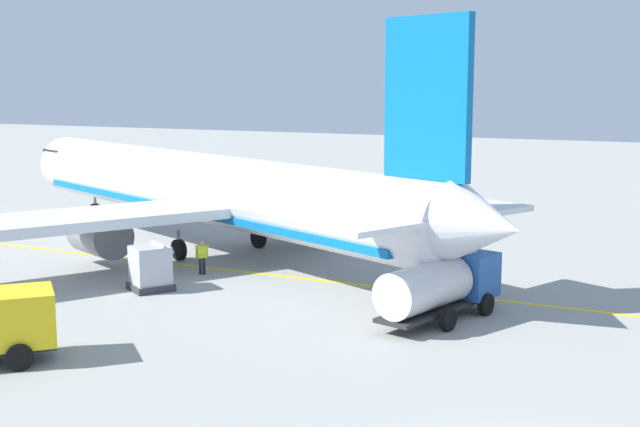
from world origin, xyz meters
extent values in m
cylinder|color=silver|center=(19.86, 22.79, 3.50)|extent=(17.90, 34.51, 3.80)
cone|color=silver|center=(27.55, 40.39, 3.50)|extent=(4.27, 3.64, 3.61)
cone|color=silver|center=(12.02, 4.83, 3.90)|extent=(4.24, 4.23, 3.23)
cube|color=#192333|center=(26.67, 38.37, 4.36)|extent=(3.92, 3.49, 0.60)
cube|color=silver|center=(10.69, 24.62, 2.83)|extent=(16.28, 12.08, 0.50)
cylinder|color=slate|center=(13.92, 25.17, 1.63)|extent=(3.30, 3.81, 2.20)
cube|color=silver|center=(27.44, 17.30, 2.83)|extent=(16.70, 9.41, 0.50)
cylinder|color=slate|center=(25.65, 20.05, 1.63)|extent=(3.30, 3.81, 2.20)
cube|color=#0C66B2|center=(13.26, 7.67, 8.65)|extent=(2.09, 4.18, 6.50)
cube|color=silver|center=(13.26, 7.67, 3.90)|extent=(10.81, 7.10, 0.24)
cube|color=#0C66B2|center=(19.86, 22.79, 2.46)|extent=(16.28, 31.13, 0.36)
cylinder|color=black|center=(25.34, 35.33, 0.55)|extent=(0.76, 1.15, 1.10)
cylinder|color=gray|center=(25.34, 35.33, 1.35)|extent=(0.20, 0.20, 0.50)
cylinder|color=black|center=(16.88, 22.46, 0.55)|extent=(0.76, 1.15, 1.10)
cylinder|color=gray|center=(16.88, 22.46, 1.35)|extent=(0.20, 0.20, 0.50)
cylinder|color=black|center=(21.65, 20.38, 0.55)|extent=(0.76, 1.15, 1.10)
cylinder|color=gray|center=(21.65, 20.38, 1.35)|extent=(0.20, 0.20, 0.50)
cube|color=#2659A5|center=(14.03, 6.07, 1.50)|extent=(2.31, 2.59, 1.80)
cube|color=#192333|center=(14.85, 5.85, 1.86)|extent=(0.56, 1.81, 0.94)
cylinder|color=silver|center=(11.01, 6.88, 1.50)|extent=(4.55, 2.83, 1.80)
cube|color=#262628|center=(11.88, 6.65, 0.52)|extent=(6.44, 3.10, 0.16)
cylinder|color=black|center=(14.02, 7.21, 0.45)|extent=(0.94, 0.50, 0.90)
cylinder|color=black|center=(13.45, 5.09, 0.45)|extent=(0.94, 0.50, 0.90)
cylinder|color=black|center=(11.29, 7.94, 0.45)|extent=(0.94, 0.50, 0.90)
cylinder|color=black|center=(10.72, 5.82, 0.45)|extent=(0.94, 0.50, 0.90)
cube|color=yellow|center=(1.29, 17.59, 1.50)|extent=(2.82, 2.84, 1.80)
cube|color=#192333|center=(1.91, 17.01, 1.86)|extent=(1.32, 1.41, 0.94)
cylinder|color=black|center=(1.82, 18.60, 0.45)|extent=(0.85, 0.82, 0.90)
cylinder|color=black|center=(0.32, 16.99, 0.45)|extent=(0.85, 0.82, 0.90)
cube|color=#333338|center=(10.96, 19.80, 0.15)|extent=(2.41, 2.41, 0.30)
cube|color=#B2B7C1|center=(10.96, 19.80, 1.15)|extent=(2.13, 2.13, 1.70)
cube|color=#B2B7C1|center=(11.42, 19.51, 1.85)|extent=(1.37, 1.66, 0.56)
cylinder|color=#191E33|center=(18.94, 9.68, 0.41)|extent=(0.14, 0.14, 0.82)
cylinder|color=#191E33|center=(18.85, 9.52, 0.41)|extent=(0.14, 0.14, 0.82)
cube|color=orange|center=(18.89, 9.60, 1.12)|extent=(0.40, 0.49, 0.61)
cube|color=silver|center=(18.89, 9.60, 1.15)|extent=(0.41, 0.51, 0.06)
sphere|color=tan|center=(18.89, 9.60, 1.54)|extent=(0.22, 0.22, 0.22)
cylinder|color=orange|center=(19.02, 9.84, 1.15)|extent=(0.09, 0.09, 0.58)
cylinder|color=orange|center=(18.77, 9.36, 1.15)|extent=(0.09, 0.09, 0.58)
cylinder|color=#191E33|center=(14.52, 19.51, 0.41)|extent=(0.14, 0.14, 0.82)
cylinder|color=#191E33|center=(14.65, 19.39, 0.41)|extent=(0.14, 0.14, 0.82)
cube|color=#CCE519|center=(14.58, 19.45, 1.13)|extent=(0.47, 0.46, 0.62)
cube|color=silver|center=(14.58, 19.45, 1.16)|extent=(0.49, 0.47, 0.06)
sphere|color=tan|center=(14.58, 19.45, 1.55)|extent=(0.22, 0.22, 0.22)
cylinder|color=#CCE519|center=(14.38, 19.63, 1.16)|extent=(0.09, 0.09, 0.59)
cylinder|color=#CCE519|center=(14.78, 19.27, 1.16)|extent=(0.09, 0.09, 0.59)
cube|color=yellow|center=(15.94, 17.79, 0.01)|extent=(0.30, 60.00, 0.01)
camera|label=1|loc=(-19.17, -3.37, 9.31)|focal=47.54mm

